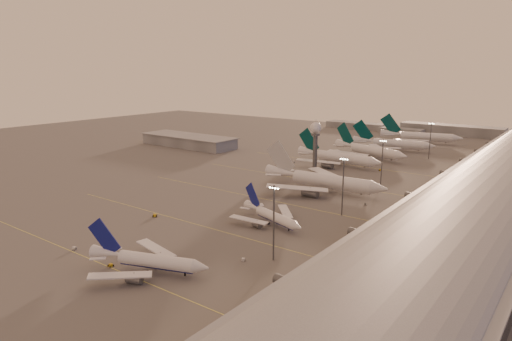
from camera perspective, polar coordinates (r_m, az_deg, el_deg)
The scene contains 27 objects.
ground at distance 186.91m, azimuth -12.71°, elevation -6.54°, with size 700.00×700.00×0.00m, color #585555.
taxiway_markings at distance 208.63m, azimuth 4.60°, elevation -4.22°, with size 180.00×185.25×0.02m.
terminal at distance 230.69m, azimuth 28.90°, elevation -1.44°, with size 57.00×362.00×23.04m.
hangar at distance 364.29m, azimuth -8.42°, elevation 3.72°, with size 82.00×27.00×8.50m.
radar_tower at distance 270.36m, azimuth 7.45°, elevation 4.19°, with size 6.40×6.40×31.10m.
mast_a at distance 145.21m, azimuth 2.23°, elevation -6.16°, with size 3.60×0.56×25.00m.
mast_b at distance 192.49m, azimuth 10.82°, elevation -1.62°, with size 3.60×0.56×25.00m.
mast_c at distance 243.77m, azimuth 15.48°, elevation 1.17°, with size 3.60×0.56×25.00m.
mast_d at distance 328.74m, azimuth 20.95°, elevation 3.70°, with size 3.60×0.56×25.00m.
distant_horizon at distance 461.72m, azimuth 19.80°, elevation 4.94°, with size 165.00×37.50×9.00m.
narrowbody_near at distance 144.34m, azimuth -13.28°, elevation -11.13°, with size 38.72×30.35×15.77m.
narrowbody_mid at distance 181.37m, azimuth 1.99°, elevation -5.88°, with size 34.84×27.35×14.09m.
widebody_white at distance 230.81m, azimuth 8.47°, elevation -1.60°, with size 67.06×53.67×23.58m.
greentail_a at distance 293.16m, azimuth 10.30°, elevation 1.37°, with size 60.64×48.83×22.02m.
greentail_b at distance 322.38m, azimuth 14.03°, elevation 2.23°, with size 59.77×47.52×22.45m.
greentail_c at distance 355.56m, azimuth 16.78°, elevation 3.02°, with size 60.27×48.24×22.08m.
greentail_d at distance 397.75m, azimuth 19.89°, elevation 3.82°, with size 63.91×51.05×23.56m.
gsv_truck_a at distance 168.95m, azimuth -21.67°, elevation -8.86°, with size 5.89×3.52×2.24m.
gsv_tug_near at distance 152.21m, azimuth -17.70°, elevation -11.23°, with size 2.37×3.52×0.94m.
gsv_catering_a at distance 148.60m, azimuth -1.53°, elevation -10.58°, with size 5.15×3.79×3.87m.
gsv_tug_mid at distance 195.16m, azimuth -12.53°, elevation -5.52°, with size 4.49×4.60×1.15m.
gsv_truck_b at distance 191.84m, azimuth 4.48°, elevation -5.45°, with size 4.87×2.11×1.91m.
gsv_truck_c at distance 238.06m, azimuth -0.62°, elevation -1.77°, with size 5.38×3.15×2.05m.
gsv_catering_b at distance 212.02m, azimuth 13.58°, elevation -3.75°, with size 4.88×3.36×3.67m.
gsv_tug_far at distance 249.10m, azimuth 5.89°, elevation -1.29°, with size 4.36×4.52×1.13m.
gsv_truck_d at distance 298.84m, azimuth 4.76°, elevation 1.21°, with size 2.57×5.60×2.18m.
gsv_tug_hangar at distance 283.91m, azimuth 15.27°, elevation 0.06°, with size 4.28×3.49×1.06m.
Camera 1 is at (135.62, -113.32, 60.85)m, focal length 32.00 mm.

